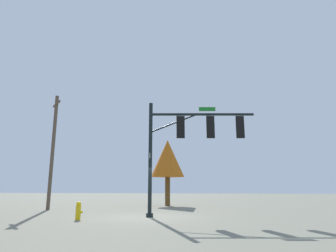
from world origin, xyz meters
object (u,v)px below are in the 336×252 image
(utility_pole, at_px, (53,148))
(fire_hydrant, at_px, (78,211))
(signal_pole_assembly, at_px, (192,135))
(tree_near, at_px, (168,159))

(utility_pole, distance_m, fire_hydrant, 8.19)
(signal_pole_assembly, bearing_deg, fire_hydrant, -158.59)
(signal_pole_assembly, distance_m, fire_hydrant, 6.85)
(signal_pole_assembly, relative_size, tree_near, 1.10)
(utility_pole, xyz_separation_m, tree_near, (7.38, 5.48, -0.33))
(utility_pole, xyz_separation_m, fire_hydrant, (4.76, -5.48, -3.79))
(fire_hydrant, bearing_deg, utility_pole, 130.96)
(fire_hydrant, bearing_deg, signal_pole_assembly, 21.41)
(fire_hydrant, distance_m, tree_near, 11.79)
(tree_near, bearing_deg, utility_pole, -143.39)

